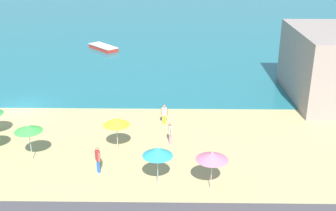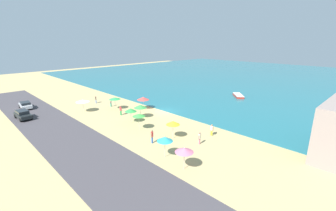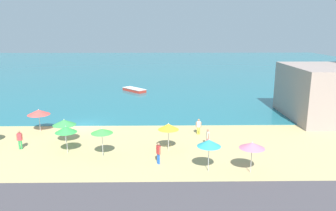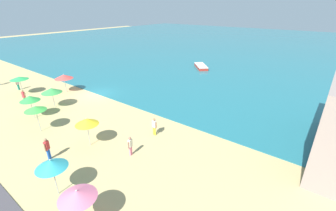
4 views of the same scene
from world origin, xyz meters
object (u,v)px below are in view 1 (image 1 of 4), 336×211
object	(u,v)px
beach_umbrella_7	(158,152)
bather_2	(170,132)
skiff_nearshore	(103,47)
bather_1	(164,113)
bather_3	(98,158)
beach_umbrella_0	(116,121)
beach_umbrella_1	(212,156)
beach_umbrella_8	(28,129)

from	to	relation	value
beach_umbrella_7	bather_2	world-z (taller)	beach_umbrella_7
beach_umbrella_7	skiff_nearshore	size ratio (longest dim) A/B	0.56
bather_1	bather_3	bearing A→B (deg)	-118.34
beach_umbrella_7	skiff_nearshore	distance (m)	33.56
beach_umbrella_0	bather_2	size ratio (longest dim) A/B	1.58
bather_2	beach_umbrella_0	bearing A→B (deg)	-163.09
beach_umbrella_1	bather_3	size ratio (longest dim) A/B	1.38
beach_umbrella_8	skiff_nearshore	bearing A→B (deg)	89.69
beach_umbrella_0	beach_umbrella_7	size ratio (longest dim) A/B	0.98
beach_umbrella_8	bather_2	world-z (taller)	beach_umbrella_8
beach_umbrella_0	beach_umbrella_1	xyz separation A→B (m)	(6.20, -4.75, -0.04)
bather_2	skiff_nearshore	xyz separation A→B (m)	(-9.17, 26.89, -0.59)
skiff_nearshore	bather_1	bearing A→B (deg)	-69.72
beach_umbrella_8	bather_2	size ratio (longest dim) A/B	1.59
beach_umbrella_8	bather_2	bearing A→B (deg)	15.22
beach_umbrella_0	skiff_nearshore	world-z (taller)	beach_umbrella_0
bather_3	skiff_nearshore	bearing A→B (deg)	98.49
beach_umbrella_7	bather_2	bearing A→B (deg)	83.00
beach_umbrella_7	bather_3	world-z (taller)	beach_umbrella_7
beach_umbrella_8	bather_3	distance (m)	5.20
bather_3	beach_umbrella_8	bearing A→B (deg)	161.77
bather_1	skiff_nearshore	bearing A→B (deg)	110.28
beach_umbrella_0	bather_3	world-z (taller)	beach_umbrella_0
beach_umbrella_8	skiff_nearshore	world-z (taller)	beach_umbrella_8
bather_1	skiff_nearshore	distance (m)	25.05
beach_umbrella_8	bather_2	distance (m)	9.76
bather_1	beach_umbrella_0	bearing A→B (deg)	-125.28
beach_umbrella_8	bather_1	size ratio (longest dim) A/B	1.56
bather_1	beach_umbrella_1	bearing A→B (deg)	-72.04
bather_1	bather_3	world-z (taller)	bather_3
beach_umbrella_1	skiff_nearshore	xyz separation A→B (m)	(-11.68, 32.76, -1.87)
beach_umbrella_7	bather_2	xyz separation A→B (m)	(0.68, 5.52, -1.36)
beach_umbrella_1	skiff_nearshore	size ratio (longest dim) A/B	0.54
bather_1	beach_umbrella_7	bearing A→B (deg)	-91.23
beach_umbrella_8	bather_1	distance (m)	10.73
bather_1	bather_2	bearing A→B (deg)	-81.86
beach_umbrella_8	bather_1	world-z (taller)	beach_umbrella_8
bather_3	beach_umbrella_0	bearing A→B (deg)	74.07
beach_umbrella_0	beach_umbrella_8	bearing A→B (deg)	-165.90
skiff_nearshore	beach_umbrella_1	bearing A→B (deg)	-70.37
beach_umbrella_0	beach_umbrella_8	size ratio (longest dim) A/B	0.99
bather_3	skiff_nearshore	distance (m)	31.35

